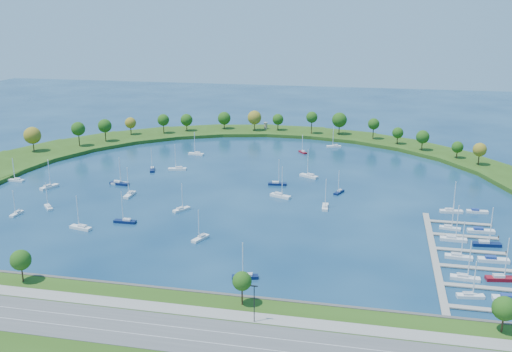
% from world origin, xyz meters
% --- Properties ---
extents(ground, '(700.00, 700.00, 0.00)m').
position_xyz_m(ground, '(0.00, 0.00, 0.00)').
color(ground, '#082648').
rests_on(ground, ground).
extents(south_shoreline, '(420.00, 43.10, 11.60)m').
position_xyz_m(south_shoreline, '(0.03, -122.88, 1.00)').
color(south_shoreline, '#284612').
rests_on(south_shoreline, ground).
extents(breakwater, '(286.74, 247.64, 2.00)m').
position_xyz_m(breakwater, '(-46.33, 48.72, 0.99)').
color(breakwater, '#284612').
rests_on(breakwater, ground).
extents(breakwater_trees, '(241.06, 91.39, 13.90)m').
position_xyz_m(breakwater_trees, '(-23.12, 86.49, 10.30)').
color(breakwater_trees, '#382314').
rests_on(breakwater_trees, breakwater).
extents(harbor_tower, '(2.60, 2.60, 4.35)m').
position_xyz_m(harbor_tower, '(-12.71, 118.56, 4.23)').
color(harbor_tower, gray).
rests_on(harbor_tower, breakwater).
extents(dock_system, '(24.28, 82.00, 1.60)m').
position_xyz_m(dock_system, '(85.30, -61.00, 0.35)').
color(dock_system, gray).
rests_on(dock_system, ground).
extents(moored_boat_0, '(5.58, 6.64, 10.03)m').
position_xyz_m(moored_boat_0, '(18.12, 68.26, 0.86)').
color(moored_boat_0, maroon).
rests_on(moored_boat_0, ground).
extents(moored_boat_1, '(8.12, 4.14, 11.49)m').
position_xyz_m(moored_boat_1, '(21.60, -88.64, 0.89)').
color(moored_boat_1, '#0A1740').
rests_on(moored_boat_1, ground).
extents(moored_boat_2, '(8.56, 4.50, 12.11)m').
position_xyz_m(moored_boat_2, '(33.98, 85.33, 0.91)').
color(moored_boat_2, white).
rests_on(moored_boat_2, ground).
extents(moored_boat_3, '(8.47, 2.50, 12.39)m').
position_xyz_m(moored_boat_3, '(-32.85, -52.96, 0.92)').
color(moored_boat_3, '#0A1740').
rests_on(moored_boat_3, ground).
extents(moored_boat_4, '(9.20, 4.46, 13.03)m').
position_xyz_m(moored_boat_4, '(-38.13, 20.45, 0.94)').
color(moored_boat_4, white).
rests_on(moored_boat_4, ground).
extents(moored_boat_5, '(2.14, 6.91, 10.06)m').
position_xyz_m(moored_boat_5, '(-77.92, -53.60, 0.86)').
color(moored_boat_5, white).
rests_on(moored_boat_5, ground).
extents(moored_boat_6, '(5.93, 7.49, 11.13)m').
position_xyz_m(moored_boat_6, '(-16.67, -35.79, 0.88)').
color(moored_boat_6, white).
rests_on(moored_boat_6, ground).
extents(moored_boat_7, '(7.58, 2.15, 11.12)m').
position_xyz_m(moored_boat_7, '(-104.93, -13.41, 0.88)').
color(moored_boat_7, white).
rests_on(moored_boat_7, ground).
extents(moored_boat_8, '(5.45, 9.19, 13.05)m').
position_xyz_m(moored_boat_8, '(-84.20, -19.84, 0.94)').
color(moored_boat_8, white).
rests_on(moored_boat_8, ground).
extents(moored_boat_9, '(2.62, 8.78, 12.84)m').
position_xyz_m(moored_boat_9, '(-44.44, -22.76, 0.93)').
color(moored_boat_9, white).
rests_on(moored_boat_9, ground).
extents(moored_boat_10, '(4.78, 7.91, 11.25)m').
position_xyz_m(moored_boat_10, '(-0.38, -62.76, 0.89)').
color(moored_boat_10, white).
rests_on(moored_boat_10, ground).
extents(moored_boat_11, '(8.14, 4.32, 11.53)m').
position_xyz_m(moored_boat_11, '(-55.90, -7.84, 0.89)').
color(moored_boat_11, white).
rests_on(moored_boat_11, ground).
extents(moored_boat_12, '(6.35, 6.53, 10.46)m').
position_xyz_m(moored_boat_12, '(-69.85, -44.26, 0.87)').
color(moored_boat_12, white).
rests_on(moored_boat_12, ground).
extents(moored_boat_13, '(8.46, 3.10, 12.16)m').
position_xyz_m(moored_boat_13, '(14.63, 6.04, 0.91)').
color(moored_boat_13, '#0A1740').
rests_on(moored_boat_13, ground).
extents(moored_boat_14, '(4.44, 7.26, 10.34)m').
position_xyz_m(moored_boat_14, '(42.97, -0.14, 0.86)').
color(moored_boat_14, '#0A1740').
rests_on(moored_boat_14, ground).
extents(moored_boat_15, '(4.92, 8.24, 11.72)m').
position_xyz_m(moored_boat_15, '(-49.98, 16.92, 0.90)').
color(moored_boat_15, '#0A1740').
rests_on(moored_boat_15, ground).
extents(moored_boat_16, '(8.90, 3.61, 12.71)m').
position_xyz_m(moored_boat_16, '(-38.32, 51.64, 0.93)').
color(moored_boat_16, white).
rests_on(moored_boat_16, ground).
extents(moored_boat_17, '(8.90, 4.20, 12.62)m').
position_xyz_m(moored_boat_17, '(-45.97, -62.29, 0.92)').
color(moored_boat_17, white).
rests_on(moored_boat_17, ground).
extents(moored_boat_18, '(9.40, 6.63, 13.61)m').
position_xyz_m(moored_boat_18, '(27.30, 21.41, 0.96)').
color(moored_boat_18, white).
rests_on(moored_boat_18, ground).
extents(moored_boat_19, '(2.74, 8.32, 12.07)m').
position_xyz_m(moored_boat_19, '(38.98, -21.10, 0.91)').
color(moored_boat_19, white).
rests_on(moored_boat_19, ground).
extents(moored_boat_20, '(9.56, 5.85, 13.61)m').
position_xyz_m(moored_boat_20, '(18.97, -10.95, 0.96)').
color(moored_boat_20, white).
rests_on(moored_boat_20, ground).
extents(moored_boat_21, '(9.23, 3.77, 13.17)m').
position_xyz_m(moored_boat_21, '(-55.90, -8.34, 0.94)').
color(moored_boat_21, '#0A1740').
rests_on(moored_boat_21, ground).
extents(docked_boat_0, '(7.74, 3.15, 11.04)m').
position_xyz_m(docked_boat_0, '(85.53, -87.15, 0.88)').
color(docked_boat_0, white).
rests_on(docked_boat_0, ground).
extents(docked_boat_1, '(9.66, 3.25, 1.94)m').
position_xyz_m(docked_boat_1, '(95.96, -86.97, 0.71)').
color(docked_boat_1, white).
rests_on(docked_boat_1, ground).
extents(docked_boat_2, '(8.65, 3.01, 12.49)m').
position_xyz_m(docked_boat_2, '(85.51, -75.98, 0.92)').
color(docked_boat_2, white).
rests_on(docked_boat_2, ground).
extents(docked_boat_3, '(9.49, 3.98, 13.53)m').
position_xyz_m(docked_boat_3, '(96.00, -74.23, 0.95)').
color(docked_boat_3, maroon).
rests_on(docked_boat_3, ground).
extents(docked_boat_4, '(8.80, 3.14, 12.68)m').
position_xyz_m(docked_boat_4, '(85.51, -60.59, 0.93)').
color(docked_boat_4, white).
rests_on(docked_boat_4, ground).
extents(docked_boat_5, '(9.63, 3.13, 1.94)m').
position_xyz_m(docked_boat_5, '(95.96, -60.90, 0.71)').
color(docked_boat_5, white).
rests_on(docked_boat_5, ground).
extents(docked_boat_6, '(9.01, 2.84, 13.11)m').
position_xyz_m(docked_boat_6, '(85.51, -45.53, 0.94)').
color(docked_boat_6, white).
rests_on(docked_boat_6, ground).
extents(docked_boat_7, '(9.65, 3.63, 13.85)m').
position_xyz_m(docked_boat_7, '(96.00, -47.89, 0.96)').
color(docked_boat_7, '#0A1740').
rests_on(docked_boat_7, ground).
extents(docked_boat_8, '(7.71, 3.27, 10.98)m').
position_xyz_m(docked_boat_8, '(85.53, -34.68, 0.88)').
color(docked_boat_8, white).
rests_on(docked_boat_8, ground).
extents(docked_boat_9, '(9.57, 3.22, 1.92)m').
position_xyz_m(docked_boat_9, '(95.96, -35.62, 0.71)').
color(docked_boat_9, white).
rests_on(docked_boat_9, ground).
extents(docked_boat_10, '(8.95, 3.49, 12.81)m').
position_xyz_m(docked_boat_10, '(87.91, -16.03, 0.93)').
color(docked_boat_10, white).
rests_on(docked_boat_10, ground).
extents(docked_boat_11, '(8.20, 2.70, 1.65)m').
position_xyz_m(docked_boat_11, '(97.88, -14.05, 0.61)').
color(docked_boat_11, white).
rests_on(docked_boat_11, ground).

